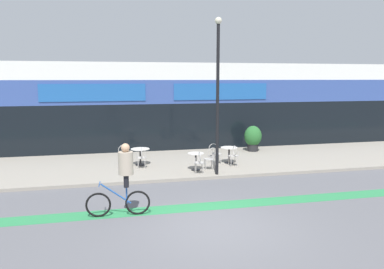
{
  "coord_description": "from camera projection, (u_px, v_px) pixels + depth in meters",
  "views": [
    {
      "loc": [
        -2.6,
        -8.77,
        3.81
      ],
      "look_at": [
        0.78,
        6.11,
        1.51
      ],
      "focal_mm": 35.0,
      "sensor_mm": 36.0,
      "label": 1
    }
  ],
  "objects": [
    {
      "name": "bistro_table_2",
      "position": [
        229.0,
        152.0,
        16.35
      ],
      "size": [
        0.75,
        0.75,
        0.7
      ],
      "color": "black",
      "rests_on": "sidewalk_slab"
    },
    {
      "name": "bistro_table_1",
      "position": [
        196.0,
        158.0,
        15.07
      ],
      "size": [
        0.66,
        0.66,
        0.71
      ],
      "color": "black",
      "rests_on": "sidewalk_slab"
    },
    {
      "name": "cafe_chair_2_near",
      "position": [
        234.0,
        154.0,
        15.74
      ],
      "size": [
        0.41,
        0.58,
        0.9
      ],
      "rotation": [
        0.0,
        0.0,
        1.59
      ],
      "color": "#B7B2AD",
      "rests_on": "sidewalk_slab"
    },
    {
      "name": "storefront_facade",
      "position": [
        155.0,
        106.0,
        20.78
      ],
      "size": [
        40.0,
        4.06,
        4.6
      ],
      "color": "silver",
      "rests_on": "ground"
    },
    {
      "name": "cafe_chair_2_side",
      "position": [
        215.0,
        152.0,
        16.21
      ],
      "size": [
        0.58,
        0.42,
        0.9
      ],
      "rotation": [
        0.0,
        0.0,
        0.04
      ],
      "color": "#B7B2AD",
      "rests_on": "sidewalk_slab"
    },
    {
      "name": "ground_plane",
      "position": [
        215.0,
        228.0,
        9.59
      ],
      "size": [
        120.0,
        120.0,
        0.0
      ],
      "primitive_type": "plane",
      "color": "#5B5B60"
    },
    {
      "name": "bistro_table_0",
      "position": [
        140.0,
        153.0,
        15.95
      ],
      "size": [
        0.79,
        0.79,
        0.72
      ],
      "color": "black",
      "rests_on": "sidewalk_slab"
    },
    {
      "name": "bike_lane_stripe",
      "position": [
        200.0,
        207.0,
        11.17
      ],
      "size": [
        36.0,
        0.7,
        0.01
      ],
      "primitive_type": "cube",
      "color": "#2D844C",
      "rests_on": "ground"
    },
    {
      "name": "cafe_chair_1_near",
      "position": [
        199.0,
        161.0,
        14.46
      ],
      "size": [
        0.44,
        0.59,
        0.9
      ],
      "rotation": [
        0.0,
        0.0,
        1.48
      ],
      "color": "#B7B2AD",
      "rests_on": "sidewalk_slab"
    },
    {
      "name": "cafe_chair_0_near",
      "position": [
        141.0,
        156.0,
        15.35
      ],
      "size": [
        0.44,
        0.59,
        0.9
      ],
      "rotation": [
        0.0,
        0.0,
        1.47
      ],
      "color": "#B7B2AD",
      "rests_on": "sidewalk_slab"
    },
    {
      "name": "sidewalk_slab",
      "position": [
        169.0,
        164.0,
        16.57
      ],
      "size": [
        40.0,
        5.5,
        0.12
      ],
      "primitive_type": "cube",
      "color": "gray",
      "rests_on": "ground"
    },
    {
      "name": "planter_pot",
      "position": [
        253.0,
        137.0,
        19.04
      ],
      "size": [
        0.87,
        0.87,
        1.3
      ],
      "color": "#232326",
      "rests_on": "sidewalk_slab"
    },
    {
      "name": "lamp_post",
      "position": [
        218.0,
        87.0,
        14.01
      ],
      "size": [
        0.26,
        0.26,
        5.9
      ],
      "color": "black",
      "rests_on": "sidewalk_slab"
    },
    {
      "name": "cafe_chair_1_side",
      "position": [
        211.0,
        157.0,
        15.2
      ],
      "size": [
        0.59,
        0.44,
        0.9
      ],
      "rotation": [
        0.0,
        0.0,
        3.03
      ],
      "color": "#B7B2AD",
      "rests_on": "sidewalk_slab"
    },
    {
      "name": "cyclist_0",
      "position": [
        123.0,
        176.0,
        10.31
      ],
      "size": [
        1.78,
        0.49,
        2.05
      ],
      "rotation": [
        0.0,
        0.0,
        3.09
      ],
      "color": "black",
      "rests_on": "ground"
    },
    {
      "name": "cafe_chair_0_side",
      "position": [
        125.0,
        154.0,
        15.81
      ],
      "size": [
        0.59,
        0.43,
        0.9
      ],
      "rotation": [
        0.0,
        0.0,
        0.07
      ],
      "color": "#B7B2AD",
      "rests_on": "sidewalk_slab"
    }
  ]
}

